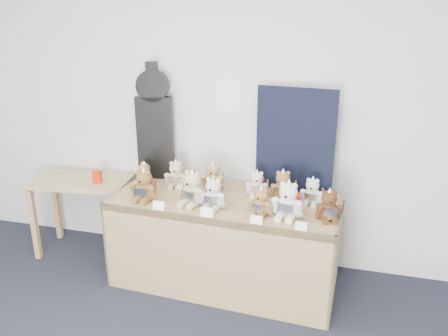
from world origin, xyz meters
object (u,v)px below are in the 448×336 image
(guitar_case, at_px, (155,123))
(teddy_front_far_left, at_px, (144,187))
(teddy_front_far_right, at_px, (288,202))
(teddy_back_centre_right, at_px, (257,185))
(teddy_front_end, at_px, (329,207))
(display_table, at_px, (222,221))
(teddy_back_right, at_px, (283,186))
(teddy_front_right, at_px, (261,203))
(red_cup, at_px, (97,177))
(teddy_back_centre_left, at_px, (213,177))
(teddy_front_left, at_px, (192,189))
(teddy_front_centre, at_px, (213,194))
(teddy_back_far_left, at_px, (144,174))
(side_table, at_px, (83,192))
(teddy_back_end, at_px, (312,192))
(teddy_back_left, at_px, (176,175))

(guitar_case, xyz_separation_m, teddy_front_far_left, (0.12, -0.53, -0.39))
(teddy_front_far_right, bearing_deg, teddy_back_centre_right, 137.90)
(teddy_front_end, bearing_deg, display_table, 157.12)
(display_table, distance_m, teddy_back_right, 0.57)
(teddy_front_far_right, xyz_separation_m, teddy_back_centre_right, (-0.30, 0.34, -0.03))
(guitar_case, bearing_deg, teddy_back_centre_right, -23.03)
(teddy_front_right, height_order, teddy_back_centre_right, teddy_front_right)
(red_cup, height_order, teddy_back_right, teddy_back_right)
(teddy_back_centre_right, bearing_deg, guitar_case, 160.69)
(teddy_back_centre_left, bearing_deg, teddy_front_left, -101.99)
(teddy_front_centre, xyz_separation_m, teddy_back_far_left, (-0.73, 0.33, -0.02))
(teddy_front_far_right, bearing_deg, teddy_front_left, -175.73)
(teddy_front_right, relative_size, teddy_front_end, 0.95)
(side_table, xyz_separation_m, red_cup, (0.20, -0.04, 0.19))
(teddy_back_centre_right, height_order, teddy_back_end, teddy_back_centre_right)
(teddy_back_end, bearing_deg, teddy_front_end, -54.23)
(side_table, relative_size, teddy_back_far_left, 4.18)
(teddy_front_right, bearing_deg, teddy_front_centre, -171.99)
(teddy_front_end, relative_size, teddy_back_left, 0.98)
(display_table, bearing_deg, teddy_front_end, -4.03)
(teddy_front_far_right, height_order, teddy_back_end, teddy_front_far_right)
(side_table, bearing_deg, teddy_back_right, -8.48)
(display_table, bearing_deg, teddy_back_left, 157.44)
(teddy_front_right, bearing_deg, teddy_front_end, 17.97)
(red_cup, bearing_deg, guitar_case, 23.80)
(teddy_front_left, bearing_deg, teddy_front_far_right, 11.67)
(teddy_back_end, bearing_deg, display_table, -158.99)
(teddy_front_far_left, bearing_deg, teddy_back_centre_left, 44.04)
(teddy_front_centre, xyz_separation_m, teddy_back_end, (0.72, 0.28, -0.02))
(teddy_front_far_left, distance_m, teddy_back_centre_right, 0.91)
(guitar_case, height_order, teddy_front_centre, guitar_case)
(teddy_front_centre, bearing_deg, teddy_front_end, 6.01)
(teddy_back_left, distance_m, teddy_back_centre_right, 0.71)
(teddy_back_end, bearing_deg, teddy_back_right, 179.04)
(red_cup, relative_size, teddy_back_end, 0.49)
(teddy_back_centre_right, bearing_deg, teddy_front_far_left, -166.65)
(teddy_front_right, bearing_deg, teddy_back_centre_left, 152.70)
(teddy_front_centre, height_order, teddy_back_right, teddy_front_centre)
(teddy_back_centre_left, distance_m, teddy_back_centre_right, 0.39)
(teddy_front_end, height_order, teddy_back_centre_right, teddy_front_end)
(teddy_back_centre_right, bearing_deg, teddy_front_far_right, -57.05)
(teddy_front_far_right, distance_m, teddy_back_centre_left, 0.79)
(teddy_back_centre_left, bearing_deg, teddy_front_right, -41.86)
(teddy_back_end, bearing_deg, teddy_front_left, -156.19)
(display_table, distance_m, guitar_case, 1.08)
(display_table, height_order, teddy_front_right, teddy_front_right)
(display_table, height_order, teddy_front_far_left, teddy_front_far_left)
(guitar_case, height_order, teddy_back_centre_right, guitar_case)
(side_table, relative_size, teddy_front_left, 2.98)
(guitar_case, relative_size, teddy_front_far_right, 3.34)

